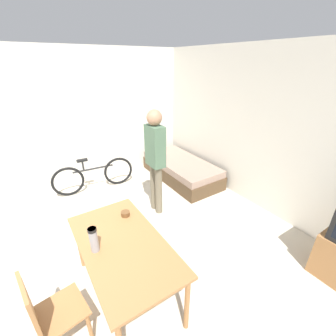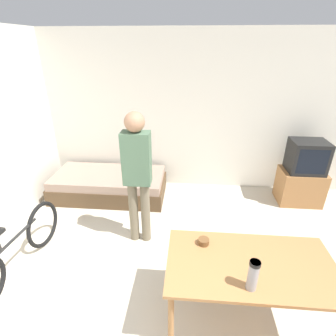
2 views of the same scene
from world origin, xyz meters
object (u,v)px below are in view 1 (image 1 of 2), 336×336
at_px(daybed, 181,169).
at_px(person_standing, 155,156).
at_px(thermos_flask, 94,239).
at_px(bicycle, 94,176).
at_px(dining_table, 123,249).
at_px(wooden_chair, 48,313).
at_px(mate_bowl, 125,214).

xyz_separation_m(daybed, person_standing, (0.75, -1.09, 0.84)).
distance_m(daybed, thermos_flask, 3.16).
distance_m(daybed, bicycle, 1.87).
bearing_deg(person_standing, dining_table, -42.50).
xyz_separation_m(bicycle, person_standing, (1.31, 0.70, 0.74)).
bearing_deg(thermos_flask, person_standing, 130.10).
height_order(wooden_chair, thermos_flask, thermos_flask).
height_order(wooden_chair, mate_bowl, wooden_chair).
bearing_deg(mate_bowl, dining_table, -27.48).
distance_m(dining_table, bicycle, 2.56).
height_order(daybed, mate_bowl, mate_bowl).
bearing_deg(daybed, wooden_chair, -54.23).
bearing_deg(person_standing, wooden_chair, -53.56).
height_order(dining_table, wooden_chair, wooden_chair).
distance_m(wooden_chair, thermos_flask, 0.67).
height_order(dining_table, mate_bowl, mate_bowl).
height_order(wooden_chair, bicycle, wooden_chair).
bearing_deg(dining_table, thermos_flask, -102.29).
xyz_separation_m(wooden_chair, bicycle, (-2.68, 1.16, -0.20)).
relative_size(dining_table, wooden_chair, 1.57).
bearing_deg(wooden_chair, thermos_flask, 114.67).
bearing_deg(person_standing, mate_bowl, -48.20).
bearing_deg(mate_bowl, thermos_flask, -53.36).
xyz_separation_m(bicycle, mate_bowl, (2.10, -0.19, 0.46)).
bearing_deg(person_standing, daybed, 124.61).
bearing_deg(dining_table, daybed, 131.72).
bearing_deg(bicycle, thermos_flask, -14.98).
bearing_deg(thermos_flask, dining_table, 77.71).
distance_m(dining_table, wooden_chair, 0.80).
bearing_deg(bicycle, person_standing, 28.07).
bearing_deg(dining_table, mate_bowl, 152.52).
xyz_separation_m(dining_table, bicycle, (-2.50, 0.40, -0.35)).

